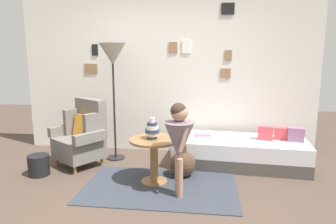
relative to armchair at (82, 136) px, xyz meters
The scene contains 15 objects.
ground_plane 1.63m from the armchair, 43.62° to the right, with size 12.00×12.00×0.00m, color #4C3D33.
gallery_wall 1.67m from the armchair, 37.34° to the left, with size 4.80×0.12×2.60m.
rug 1.49m from the armchair, 27.83° to the right, with size 1.88×1.18×0.01m, color #333842.
armchair is the anchor object (origin of this frame).
daybed 2.32m from the armchair, ahead, with size 1.96×0.94×0.40m.
pillow_head 3.07m from the armchair, ahead, with size 0.22×0.12×0.20m, color gray.
pillow_mid 2.92m from the armchair, ahead, with size 0.22×0.12×0.17m, color #D64C56.
pillow_back 2.67m from the armchair, ahead, with size 0.21×0.12×0.20m, color #D64C56.
side_table 1.27m from the armchair, 23.94° to the right, with size 0.62×0.62×0.58m.
vase_striped 1.27m from the armchair, 24.32° to the right, with size 0.18×0.18×0.27m.
floor_lamp 1.22m from the armchair, 38.72° to the left, with size 0.39×0.39×1.78m.
person_child 1.75m from the armchair, 29.83° to the right, with size 0.34×0.34×1.10m.
book_on_daybed 1.79m from the armchair, 12.11° to the left, with size 0.22×0.16×0.03m, color #A47196.
demijohn_near 1.55m from the armchair, 10.51° to the right, with size 0.35×0.35×0.44m.
magazine_basket 0.71m from the armchair, 132.53° to the right, with size 0.28×0.28×0.28m, color black.
Camera 1 is at (0.67, -3.12, 1.64)m, focal length 33.15 mm.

